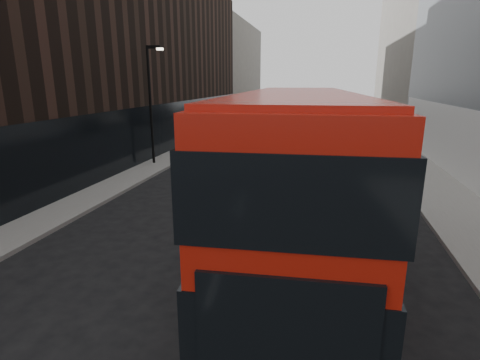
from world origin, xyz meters
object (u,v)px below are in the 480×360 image
Objects in this scene: car_a at (361,172)px; car_c at (344,133)px; car_b at (335,142)px; red_bus at (296,172)px; street_lamp at (151,97)px; grey_bus at (325,111)px.

car_c reaches higher than car_a.
red_bus is at bearing -97.91° from car_b.
red_bus is at bearing -49.51° from street_lamp.
car_b is 0.76× the size of car_c.
car_a is 14.86m from car_c.
red_bus is 19.40m from car_b.
street_lamp is 0.66× the size of grey_bus.
street_lamp is 1.74× the size of car_a.
red_bus is 35.13m from grey_bus.
red_bus reaches higher than grey_bus.
grey_bus is 2.10× the size of car_c.
car_a is 10.21m from car_b.
grey_bus is (0.73, 35.11, -0.91)m from red_bus.
car_b is at bearing 100.70° from car_a.
street_lamp is at bearing -108.59° from grey_bus.
grey_bus is (10.31, 23.88, -2.38)m from street_lamp.
street_lamp is 17.86m from car_c.
car_c is at bearing 76.06° from car_b.
street_lamp is at bearing -147.58° from car_b.
car_a is at bearing -9.96° from street_lamp.
car_a is 1.05× the size of car_b.
street_lamp is at bearing -126.33° from car_c.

